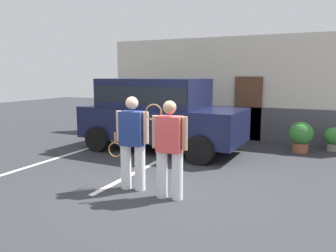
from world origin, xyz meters
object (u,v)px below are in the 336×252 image
at_px(tennis_player_man, 132,142).
at_px(parked_suv, 158,111).
at_px(tennis_player_woman, 169,148).
at_px(potted_plant_by_porch, 301,135).
at_px(potted_plant_secondary, 334,138).

bearing_deg(tennis_player_man, parked_suv, -77.20).
distance_m(parked_suv, tennis_player_man, 3.39).
xyz_separation_m(parked_suv, tennis_player_man, (1.07, -3.21, -0.23)).
height_order(parked_suv, tennis_player_woman, parked_suv).
xyz_separation_m(tennis_player_woman, potted_plant_by_porch, (1.84, 4.78, -0.42)).
distance_m(tennis_player_woman, potted_plant_secondary, 6.00).
height_order(tennis_player_man, potted_plant_by_porch, tennis_player_man).
xyz_separation_m(potted_plant_by_porch, potted_plant_secondary, (0.84, 0.56, -0.10)).
xyz_separation_m(tennis_player_man, tennis_player_woman, (0.83, -0.13, -0.01)).
bearing_deg(potted_plant_secondary, tennis_player_man, -123.99).
bearing_deg(parked_suv, potted_plant_secondary, 25.54).
height_order(tennis_player_man, potted_plant_secondary, tennis_player_man).
distance_m(tennis_player_man, tennis_player_woman, 0.84).
bearing_deg(tennis_player_woman, potted_plant_by_porch, -116.96).
height_order(tennis_player_woman, potted_plant_secondary, tennis_player_woman).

